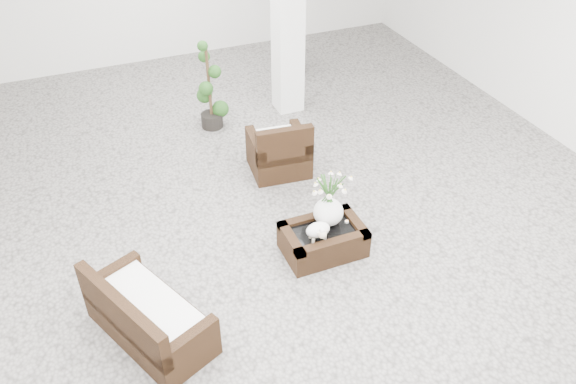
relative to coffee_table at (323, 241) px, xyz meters
name	(u,v)px	position (x,y,z in m)	size (l,w,h in m)	color
ground	(285,229)	(-0.25, 0.53, -0.16)	(11.00, 11.00, 0.00)	gray
column	(288,0)	(0.95, 3.33, 1.59)	(0.40, 0.40, 3.50)	white
coffee_table	(323,241)	(0.00, 0.00, 0.00)	(0.90, 0.60, 0.31)	#321E0E
sheep_figurine	(318,231)	(-0.12, -0.10, 0.26)	(0.28, 0.23, 0.21)	white
planter_narcissus	(329,195)	(0.10, 0.10, 0.56)	(0.44, 0.44, 0.80)	white
tealight	(347,221)	(0.30, 0.02, 0.17)	(0.04, 0.04, 0.03)	white
armchair	(279,144)	(0.15, 1.74, 0.25)	(0.75, 0.72, 0.80)	#321E0E
loveseat	(148,309)	(-2.05, -0.45, 0.20)	(1.33, 0.64, 0.71)	#321E0E
topiary	(209,86)	(-0.36, 3.21, 0.53)	(0.37, 0.37, 1.37)	#1C4114
shopper	(291,31)	(1.46, 4.44, 0.65)	(0.59, 0.39, 1.61)	navy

